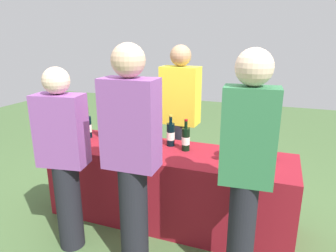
% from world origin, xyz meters
% --- Properties ---
extents(ground_plane, '(12.00, 12.00, 0.00)m').
position_xyz_m(ground_plane, '(0.00, 0.00, 0.00)').
color(ground_plane, '#476638').
extents(tasting_table, '(2.37, 0.68, 0.74)m').
position_xyz_m(tasting_table, '(0.00, 0.00, 0.37)').
color(tasting_table, maroon).
rests_on(tasting_table, ground_plane).
extents(wine_bottle_0, '(0.07, 0.07, 0.33)m').
position_xyz_m(wine_bottle_0, '(-0.95, 0.09, 0.87)').
color(wine_bottle_0, black).
rests_on(wine_bottle_0, tasting_table).
extents(wine_bottle_1, '(0.07, 0.07, 0.33)m').
position_xyz_m(wine_bottle_1, '(-0.83, 0.15, 0.87)').
color(wine_bottle_1, black).
rests_on(wine_bottle_1, tasting_table).
extents(wine_bottle_2, '(0.07, 0.07, 0.32)m').
position_xyz_m(wine_bottle_2, '(-0.74, 0.18, 0.86)').
color(wine_bottle_2, black).
rests_on(wine_bottle_2, tasting_table).
extents(wine_bottle_3, '(0.07, 0.07, 0.32)m').
position_xyz_m(wine_bottle_3, '(-0.58, 0.17, 0.86)').
color(wine_bottle_3, black).
rests_on(wine_bottle_3, tasting_table).
extents(wine_bottle_4, '(0.07, 0.07, 0.30)m').
position_xyz_m(wine_bottle_4, '(-0.39, 0.18, 0.85)').
color(wine_bottle_4, black).
rests_on(wine_bottle_4, tasting_table).
extents(wine_bottle_5, '(0.08, 0.08, 0.32)m').
position_xyz_m(wine_bottle_5, '(-0.03, 0.15, 0.86)').
color(wine_bottle_5, black).
rests_on(wine_bottle_5, tasting_table).
extents(wine_bottle_6, '(0.08, 0.08, 0.31)m').
position_xyz_m(wine_bottle_6, '(0.15, 0.08, 0.86)').
color(wine_bottle_6, black).
rests_on(wine_bottle_6, tasting_table).
extents(wine_bottle_7, '(0.07, 0.07, 0.33)m').
position_xyz_m(wine_bottle_7, '(0.94, 0.13, 0.86)').
color(wine_bottle_7, black).
rests_on(wine_bottle_7, tasting_table).
extents(wine_glass_0, '(0.06, 0.06, 0.14)m').
position_xyz_m(wine_glass_0, '(-0.84, -0.10, 0.85)').
color(wine_glass_0, silver).
rests_on(wine_glass_0, tasting_table).
extents(wine_glass_1, '(0.07, 0.07, 0.14)m').
position_xyz_m(wine_glass_1, '(-0.40, -0.06, 0.84)').
color(wine_glass_1, silver).
rests_on(wine_glass_1, tasting_table).
extents(wine_glass_2, '(0.07, 0.07, 0.15)m').
position_xyz_m(wine_glass_2, '(-0.30, -0.19, 0.85)').
color(wine_glass_2, silver).
rests_on(wine_glass_2, tasting_table).
extents(wine_glass_3, '(0.07, 0.07, 0.13)m').
position_xyz_m(wine_glass_3, '(-0.13, -0.12, 0.84)').
color(wine_glass_3, silver).
rests_on(wine_glass_3, tasting_table).
extents(wine_glass_4, '(0.07, 0.07, 0.14)m').
position_xyz_m(wine_glass_4, '(0.54, -0.07, 0.84)').
color(wine_glass_4, silver).
rests_on(wine_glass_4, tasting_table).
extents(wine_glass_5, '(0.07, 0.07, 0.14)m').
position_xyz_m(wine_glass_5, '(0.73, -0.11, 0.85)').
color(wine_glass_5, silver).
rests_on(wine_glass_5, tasting_table).
extents(ice_bucket, '(0.19, 0.19, 0.19)m').
position_xyz_m(ice_bucket, '(0.65, 0.01, 0.84)').
color(ice_bucket, silver).
rests_on(ice_bucket, tasting_table).
extents(server_pouring, '(0.43, 0.25, 1.72)m').
position_xyz_m(server_pouring, '(-0.08, 0.61, 0.93)').
color(server_pouring, black).
rests_on(server_pouring, ground_plane).
extents(guest_0, '(0.42, 0.28, 1.58)m').
position_xyz_m(guest_0, '(-0.66, -0.68, 0.86)').
color(guest_0, black).
rests_on(guest_0, ground_plane).
extents(guest_1, '(0.41, 0.24, 1.76)m').
position_xyz_m(guest_1, '(-0.02, -0.71, 0.97)').
color(guest_1, black).
rests_on(guest_1, ground_plane).
extents(guest_2, '(0.36, 0.23, 1.74)m').
position_xyz_m(guest_2, '(0.79, -0.65, 0.98)').
color(guest_2, black).
rests_on(guest_2, ground_plane).
extents(menu_board, '(0.48, 0.04, 0.77)m').
position_xyz_m(menu_board, '(-0.89, 1.05, 0.38)').
color(menu_board, white).
rests_on(menu_board, ground_plane).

